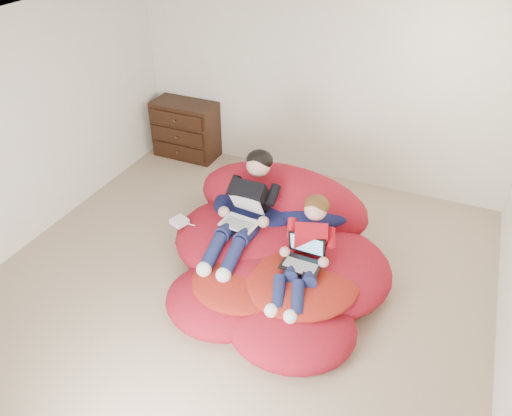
{
  "coord_description": "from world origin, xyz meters",
  "views": [
    {
      "loc": [
        1.72,
        -3.48,
        3.57
      ],
      "look_at": [
        0.04,
        0.39,
        0.7
      ],
      "focal_mm": 35.0,
      "sensor_mm": 36.0,
      "label": 1
    }
  ],
  "objects_px": {
    "laptop_white": "(243,215)",
    "beanbag_pile": "(275,249)",
    "younger_boy": "(306,247)",
    "laptop_black": "(303,256)",
    "dresser": "(186,130)",
    "older_boy": "(246,204)"
  },
  "relations": [
    {
      "from": "laptop_white",
      "to": "beanbag_pile",
      "type": "bearing_deg",
      "value": 9.87
    },
    {
      "from": "younger_boy",
      "to": "laptop_black",
      "type": "bearing_deg",
      "value": -90.0
    },
    {
      "from": "younger_boy",
      "to": "dresser",
      "type": "bearing_deg",
      "value": 139.78
    },
    {
      "from": "older_boy",
      "to": "laptop_black",
      "type": "distance_m",
      "value": 0.87
    },
    {
      "from": "beanbag_pile",
      "to": "laptop_white",
      "type": "xyz_separation_m",
      "value": [
        -0.34,
        -0.06,
        0.38
      ]
    },
    {
      "from": "laptop_white",
      "to": "younger_boy",
      "type": "bearing_deg",
      "value": -17.21
    },
    {
      "from": "beanbag_pile",
      "to": "younger_boy",
      "type": "bearing_deg",
      "value": -35.31
    },
    {
      "from": "older_boy",
      "to": "laptop_black",
      "type": "height_order",
      "value": "older_boy"
    },
    {
      "from": "dresser",
      "to": "younger_boy",
      "type": "height_order",
      "value": "younger_boy"
    },
    {
      "from": "dresser",
      "to": "laptop_white",
      "type": "height_order",
      "value": "dresser"
    },
    {
      "from": "beanbag_pile",
      "to": "older_boy",
      "type": "bearing_deg",
      "value": 174.72
    },
    {
      "from": "older_boy",
      "to": "laptop_black",
      "type": "relative_size",
      "value": 3.57
    },
    {
      "from": "older_boy",
      "to": "dresser",
      "type": "bearing_deg",
      "value": 134.45
    },
    {
      "from": "laptop_white",
      "to": "older_boy",
      "type": "bearing_deg",
      "value": 90.0
    },
    {
      "from": "younger_boy",
      "to": "laptop_black",
      "type": "relative_size",
      "value": 2.92
    },
    {
      "from": "beanbag_pile",
      "to": "laptop_white",
      "type": "distance_m",
      "value": 0.52
    },
    {
      "from": "beanbag_pile",
      "to": "older_boy",
      "type": "distance_m",
      "value": 0.57
    },
    {
      "from": "dresser",
      "to": "beanbag_pile",
      "type": "xyz_separation_m",
      "value": [
        2.17,
        -1.89,
        -0.15
      ]
    },
    {
      "from": "younger_boy",
      "to": "laptop_white",
      "type": "height_order",
      "value": "younger_boy"
    },
    {
      "from": "older_boy",
      "to": "younger_boy",
      "type": "distance_m",
      "value": 0.83
    },
    {
      "from": "dresser",
      "to": "beanbag_pile",
      "type": "relative_size",
      "value": 0.38
    },
    {
      "from": "beanbag_pile",
      "to": "laptop_black",
      "type": "xyz_separation_m",
      "value": [
        0.42,
        -0.35,
        0.31
      ]
    }
  ]
}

